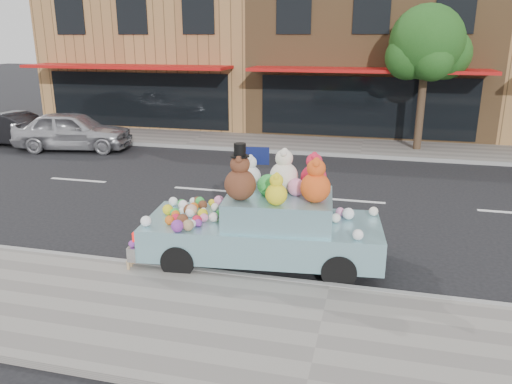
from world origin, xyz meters
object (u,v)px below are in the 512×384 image
(street_tree, at_px, (427,49))
(art_car, at_px, (264,223))
(car_silver, at_px, (73,131))
(car_dark, at_px, (19,129))

(street_tree, height_order, art_car, street_tree)
(car_silver, xyz_separation_m, car_dark, (-2.55, 0.21, -0.09))
(car_silver, bearing_deg, art_car, -141.10)
(car_silver, relative_size, art_car, 0.92)
(street_tree, height_order, car_dark, street_tree)
(car_silver, relative_size, car_dark, 1.11)
(street_tree, bearing_deg, art_car, -107.28)
(car_silver, distance_m, car_dark, 2.56)
(car_dark, distance_m, art_car, 14.31)
(art_car, bearing_deg, car_dark, 139.23)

